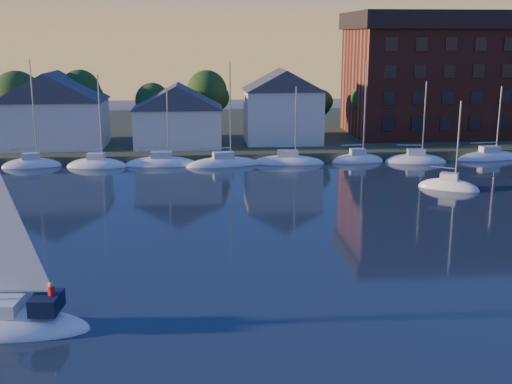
{
  "coord_description": "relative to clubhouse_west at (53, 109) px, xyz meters",
  "views": [
    {
      "loc": [
        -3.24,
        -26.78,
        15.07
      ],
      "look_at": [
        1.1,
        22.0,
        3.12
      ],
      "focal_mm": 45.0,
      "sensor_mm": 36.0,
      "label": 1
    }
  ],
  "objects": [
    {
      "name": "condo_block",
      "position": [
        56.0,
        6.95,
        3.86
      ],
      "size": [
        31.0,
        17.0,
        17.4
      ],
      "color": "brown",
      "rests_on": "shoreline_land"
    },
    {
      "name": "clubhouse_west",
      "position": [
        0.0,
        0.0,
        0.0
      ],
      "size": [
        13.65,
        9.45,
        9.64
      ],
      "color": "white",
      "rests_on": "shoreline_land"
    },
    {
      "name": "moored_fleet",
      "position": [
        18.0,
        -9.0,
        -5.83
      ],
      "size": [
        79.5,
        2.4,
        12.05
      ],
      "color": "white",
      "rests_on": "ground"
    },
    {
      "name": "clubhouse_east",
      "position": [
        30.0,
        1.0,
        0.07
      ],
      "size": [
        10.5,
        8.4,
        9.8
      ],
      "color": "white",
      "rests_on": "shoreline_land"
    },
    {
      "name": "clubhouse_centre",
      "position": [
        16.0,
        -1.0,
        -0.8
      ],
      "size": [
        11.55,
        8.4,
        8.08
      ],
      "color": "white",
      "rests_on": "shoreline_land"
    },
    {
      "name": "wooden_dock",
      "position": [
        22.0,
        -6.0,
        -5.93
      ],
      "size": [
        120.0,
        3.0,
        1.0
      ],
      "primitive_type": "cube",
      "color": "brown",
      "rests_on": "ground"
    },
    {
      "name": "ground",
      "position": [
        22.0,
        -58.0,
        -5.93
      ],
      "size": [
        260.0,
        260.0,
        0.0
      ],
      "primitive_type": "plane",
      "color": "black",
      "rests_on": "ground"
    },
    {
      "name": "shoreline_land",
      "position": [
        22.0,
        17.0,
        -5.93
      ],
      "size": [
        160.0,
        50.0,
        2.0
      ],
      "primitive_type": "cube",
      "color": "#384025",
      "rests_on": "ground"
    },
    {
      "name": "tree_line",
      "position": [
        24.0,
        5.0,
        1.24
      ],
      "size": [
        93.4,
        5.4,
        8.9
      ],
      "color": "#332217",
      "rests_on": "shoreline_land"
    },
    {
      "name": "drifting_sailboat_right",
      "position": [
        43.77,
        -23.67,
        -5.83
      ],
      "size": [
        6.25,
        4.9,
        9.98
      ],
      "rotation": [
        0.0,
        0.0,
        -0.55
      ],
      "color": "white",
      "rests_on": "ground"
    }
  ]
}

